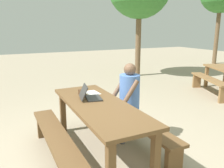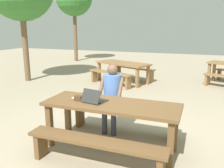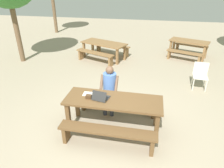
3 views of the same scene
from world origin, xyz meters
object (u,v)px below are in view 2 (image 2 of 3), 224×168
small_pouch (79,98)px  picnic_table_mid (123,65)px  person_seated (112,93)px  picnic_table_front (111,110)px  laptop (94,99)px

small_pouch → picnic_table_mid: 4.77m
person_seated → picnic_table_front: bearing=-70.4°
small_pouch → laptop: bearing=5.6°
laptop → person_seated: bearing=-84.8°
picnic_table_front → laptop: bearing=-172.4°
picnic_table_front → picnic_table_mid: size_ratio=1.02×
small_pouch → picnic_table_front: bearing=6.6°
laptop → person_seated: person_seated is taller
person_seated → picnic_table_mid: person_seated is taller
small_pouch → person_seated: person_seated is taller
person_seated → small_pouch: bearing=-116.6°
picnic_table_front → small_pouch: small_pouch is taller
laptop → person_seated: size_ratio=0.30×
picnic_table_front → person_seated: (-0.22, 0.60, 0.09)m
picnic_table_front → small_pouch: bearing=-173.4°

